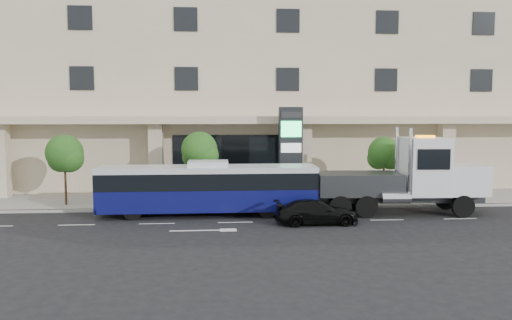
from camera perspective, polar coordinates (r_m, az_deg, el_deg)
The scene contains 11 objects.
ground at distance 27.36m, azimuth -2.48°, elevation -6.48°, with size 120.00×120.00×0.00m, color black.
sidewalk at distance 32.26m, azimuth -2.77°, elevation -4.57°, with size 120.00×6.00×0.15m, color gray.
curb at distance 29.31m, azimuth -2.61°, elevation -5.55°, with size 120.00×0.30×0.15m, color gray.
convention_center at distance 42.46m, azimuth -3.23°, elevation 11.16°, with size 60.00×17.60×20.00m.
tree_left at distance 31.81m, azimuth -20.99°, elevation 0.48°, with size 2.27×2.20×4.22m.
tree_mid at distance 30.48m, azimuth -6.44°, elevation 0.88°, with size 2.28×2.20×4.38m.
tree_right at distance 32.20m, azimuth 14.48°, elevation 0.57°, with size 2.10×2.00×4.04m.
city_bus at distance 27.60m, azimuth -5.48°, elevation -3.16°, with size 11.90×2.51×3.01m.
tow_truck at distance 29.18m, azimuth 16.90°, elevation -2.03°, with size 10.59×3.07×4.81m.
black_sedan at distance 25.60m, azimuth 6.91°, elevation -5.91°, with size 1.72×4.23×1.23m, color black.
signage_pylon at distance 31.43m, azimuth 3.96°, elevation 0.80°, with size 1.49×0.60×5.88m.
Camera 1 is at (-0.85, -26.79, 5.49)m, focal length 35.00 mm.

